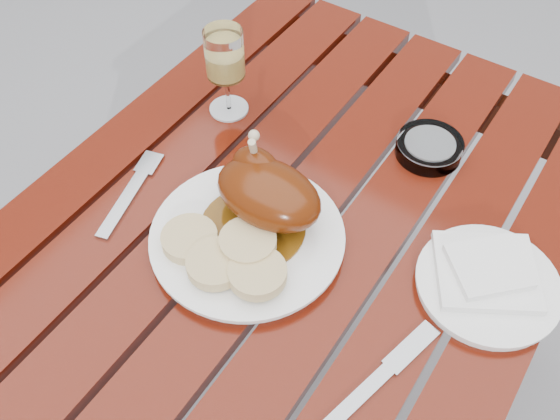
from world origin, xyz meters
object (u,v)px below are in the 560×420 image
(wine_glass, at_px, (226,73))
(side_plate, at_px, (488,285))
(dinner_plate, at_px, (247,238))
(table, at_px, (277,349))
(ashtray, at_px, (429,148))

(wine_glass, xyz_separation_m, side_plate, (0.54, -0.10, -0.08))
(dinner_plate, bearing_deg, table, 43.97)
(table, xyz_separation_m, dinner_plate, (-0.03, -0.03, 0.38))
(ashtray, bearing_deg, side_plate, -47.19)
(wine_glass, relative_size, side_plate, 0.81)
(dinner_plate, height_order, wine_glass, wine_glass)
(table, xyz_separation_m, wine_glass, (-0.24, 0.20, 0.46))
(table, bearing_deg, side_plate, 17.08)
(dinner_plate, relative_size, ashtray, 2.60)
(wine_glass, bearing_deg, side_plate, -10.80)
(dinner_plate, distance_m, side_plate, 0.36)
(wine_glass, distance_m, ashtray, 0.37)
(dinner_plate, relative_size, side_plate, 1.43)
(side_plate, relative_size, ashtray, 1.82)
(table, relative_size, wine_glass, 7.13)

